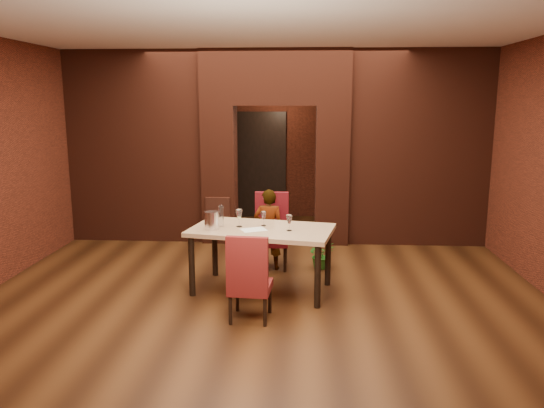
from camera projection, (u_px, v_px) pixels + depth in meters
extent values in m
plane|color=#472711|center=(267.00, 278.00, 7.22)|extent=(8.00, 8.00, 0.00)
cube|color=silver|center=(267.00, 34.00, 6.60)|extent=(7.00, 8.00, 0.04)
cube|color=maroon|center=(281.00, 139.00, 10.83)|extent=(7.00, 0.04, 3.20)
cube|color=maroon|center=(218.00, 242.00, 2.99)|extent=(7.00, 0.04, 3.20)
cube|color=maroon|center=(8.00, 160.00, 7.12)|extent=(0.04, 8.00, 3.20)
cube|color=maroon|center=(543.00, 164.00, 6.70)|extent=(0.04, 8.00, 3.20)
cube|color=maroon|center=(220.00, 174.00, 9.01)|extent=(0.55, 0.55, 2.30)
cube|color=maroon|center=(332.00, 175.00, 8.90)|extent=(0.55, 0.55, 2.30)
cube|color=maroon|center=(276.00, 78.00, 8.65)|extent=(2.45, 0.55, 0.90)
cube|color=maroon|center=(137.00, 147.00, 9.01)|extent=(2.28, 0.35, 3.20)
cube|color=maroon|center=(418.00, 149.00, 8.73)|extent=(2.28, 0.35, 3.20)
cube|color=brown|center=(218.00, 212.00, 8.84)|extent=(0.40, 0.03, 0.50)
cube|color=black|center=(261.00, 166.00, 10.90)|extent=(0.90, 0.08, 2.10)
cube|color=black|center=(261.00, 166.00, 10.86)|extent=(1.02, 0.04, 2.22)
cube|color=tan|center=(262.00, 259.00, 6.70)|extent=(1.90, 1.29, 0.82)
cube|color=maroon|center=(271.00, 231.00, 7.60)|extent=(0.50, 0.50, 1.08)
cube|color=maroon|center=(250.00, 276.00, 5.81)|extent=(0.48, 0.48, 0.99)
imported|color=white|center=(269.00, 229.00, 7.54)|extent=(0.44, 0.30, 1.16)
cube|color=white|center=(254.00, 230.00, 6.53)|extent=(0.36, 0.32, 0.00)
cylinder|color=silver|center=(212.00, 220.00, 6.54)|extent=(0.18, 0.18, 0.22)
cylinder|color=silver|center=(221.00, 216.00, 6.68)|extent=(0.07, 0.07, 0.28)
imported|color=#256F1E|center=(321.00, 255.00, 7.62)|extent=(0.44, 0.41, 0.41)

